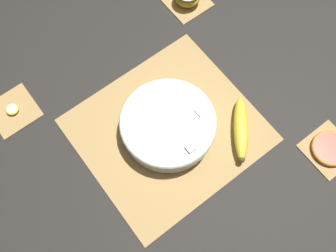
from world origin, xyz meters
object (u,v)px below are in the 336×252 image
object	(u,v)px
whole_banana	(241,129)
grapefruit_slice	(330,148)
fruit_salad_bowl	(168,124)
banana_coin_single	(12,109)

from	to	relation	value
whole_banana	grapefruit_slice	size ratio (longest dim) A/B	1.64
fruit_salad_bowl	grapefruit_slice	world-z (taller)	fruit_salad_bowl
banana_coin_single	grapefruit_slice	size ratio (longest dim) A/B	0.36
fruit_salad_bowl	banana_coin_single	size ratio (longest dim) A/B	7.16
fruit_salad_bowl	whole_banana	distance (m)	0.19
whole_banana	banana_coin_single	bearing A→B (deg)	136.86
whole_banana	banana_coin_single	xyz separation A→B (m)	(-0.45, 0.43, -0.01)
whole_banana	grapefruit_slice	distance (m)	0.24
grapefruit_slice	whole_banana	bearing A→B (deg)	130.78
whole_banana	grapefruit_slice	xyz separation A→B (m)	(0.16, -0.18, -0.01)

